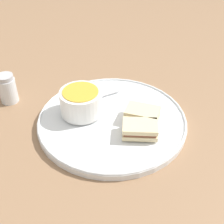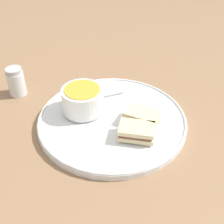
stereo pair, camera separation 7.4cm
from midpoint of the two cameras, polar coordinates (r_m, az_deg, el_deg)
The scene contains 7 objects.
ground_plane at distance 0.77m, azimuth 2.78°, elevation -2.21°, with size 2.40×2.40×0.00m, color #8E6B4C.
plate at distance 0.76m, azimuth 2.80°, elevation -1.63°, with size 0.36×0.36×0.02m.
soup_bowl at distance 0.76m, azimuth -2.59°, elevation 2.19°, with size 0.10×0.10×0.06m.
spoon at distance 0.81m, azimuth -1.25°, elevation 2.53°, with size 0.12×0.04×0.01m.
sandwich_half_near at distance 0.70m, azimuth 7.56°, elevation -3.65°, with size 0.09×0.09×0.03m.
sandwich_half_far at distance 0.74m, azimuth 8.39°, elevation -0.90°, with size 0.09×0.09×0.03m.
salt_shaker at distance 0.87m, azimuth -14.84°, elevation 5.30°, with size 0.05×0.05×0.08m.
Camera 2 is at (0.32, 0.49, 0.49)m, focal length 50.00 mm.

